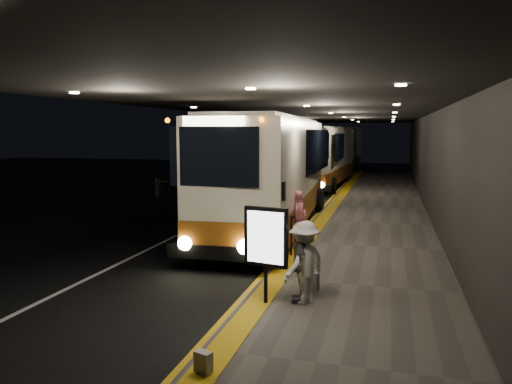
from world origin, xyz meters
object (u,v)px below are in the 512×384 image
Objects in this scene: passenger_boarding at (299,219)px; bag_polka at (312,281)px; passenger_waiting_white at (304,262)px; coach_third at (339,151)px; bag_plain at (203,362)px; coach_main at (272,178)px; passenger_waiting_grey at (301,262)px; info_sign at (266,239)px; coach_second at (323,159)px; stanchion_post at (291,236)px.

bag_polka is at bearing -148.99° from passenger_boarding.
coach_third is at bearing -145.72° from passenger_waiting_white.
passenger_waiting_white is 3.53m from bag_plain.
coach_main is 8.59m from passenger_waiting_grey.
coach_third reaches higher than info_sign.
coach_second is 7.09× the size of passenger_boarding.
coach_third is (-0.19, 27.19, -0.05)m from coach_main.
passenger_waiting_grey is at bearing -76.00° from coach_main.
coach_second is 18.51m from passenger_boarding.
coach_main reaches higher than bag_polka.
info_sign is (-0.68, -0.28, 0.51)m from passenger_waiting_grey.
bag_plain is 0.29× the size of stanchion_post.
passenger_waiting_white is at bearing -91.28° from bag_polka.
coach_third is at bearing 93.24° from stanchion_post.
passenger_waiting_grey is 1.09m from bag_polka.
passenger_waiting_grey is 3.57m from bag_plain.
coach_second is 0.98× the size of coach_third.
coach_third reaches higher than passenger_boarding.
passenger_waiting_grey is 0.89m from info_sign.
info_sign reaches higher than passenger_boarding.
coach_main is 34.22× the size of bag_polka.
info_sign is (0.16, 3.12, 1.18)m from bag_plain.
passenger_boarding is 1.04× the size of passenger_waiting_grey.
coach_third reaches higher than bag_plain.
coach_second is 11.08× the size of stanchion_post.
bag_plain is at bearing -84.38° from coach_third.
stanchion_post is at bearing 105.33° from info_sign.
info_sign is at bearing -160.91° from passenger_boarding.
passenger_boarding is at bearing -67.53° from coach_main.
passenger_waiting_white is (2.60, -8.22, -0.93)m from coach_main.
passenger_boarding is at bearing 87.17° from stanchion_post.
coach_main is 4.88m from stanchion_post.
info_sign is (2.04, -35.63, -0.39)m from coach_third.
stanchion_post is (1.67, -19.42, -1.13)m from coach_second.
stanchion_post is at bearing 109.86° from bag_polka.
coach_second reaches higher than passenger_waiting_grey.
passenger_waiting_white is at bearing 27.86° from info_sign.
passenger_boarding is (1.72, -18.41, -0.82)m from coach_second.
coach_main is 14.98m from coach_second.
info_sign reaches higher than bag_polka.
info_sign is at bearing -83.89° from coach_third.
stanchion_post is (-1.00, 3.78, -0.30)m from passenger_waiting_white.
stanchion_post is at bearing -83.92° from coach_third.
coach_second is 38.36× the size of bag_plain.
passenger_waiting_white is (0.95, -4.79, -0.02)m from passenger_boarding.
coach_third reaches higher than coach_second.
coach_third reaches higher than passenger_waiting_grey.
passenger_waiting_grey is at bearing 76.23° from bag_plain.
coach_main is 6.56× the size of info_sign.
coach_third is 34.62m from bag_polka.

